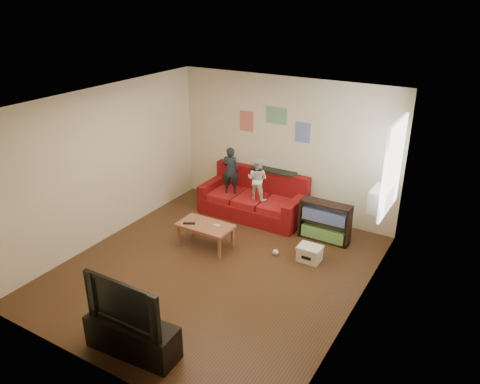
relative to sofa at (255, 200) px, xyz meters
The scene contains 17 objects.
room_shell 2.36m from the sofa, 78.58° to the right, with size 4.52×5.02×2.72m.
sofa is the anchor object (origin of this frame).
child_a 0.77m from the sofa, 159.43° to the right, with size 0.35×0.23×0.95m, color black.
child_b 0.59m from the sofa, 48.92° to the right, with size 0.40×0.31×0.83m, color white.
coffee_table 1.56m from the sofa, 94.17° to the right, with size 0.95×0.52×0.43m.
remote 1.72m from the sofa, 102.26° to the right, with size 0.20×0.05×0.02m, color black.
game_controller 1.51m from the sofa, 86.69° to the right, with size 0.13×0.04×0.03m, color white.
bookshelf 1.60m from the sofa, ahead, with size 0.90×0.27×0.72m.
window 2.99m from the sofa, ahead, with size 0.04×1.08×1.48m, color white.
ac_unit 2.67m from the sofa, ahead, with size 0.28×0.55×0.35m, color #B7B2A3.
artwork_left 1.57m from the sofa, 136.12° to the left, with size 0.30×0.01×0.40m, color #D87266.
artwork_center 1.71m from the sofa, 62.29° to the left, with size 0.42×0.01×0.32m, color #72B27F.
artwork_right 1.65m from the sofa, 28.40° to the left, with size 0.30×0.01×0.38m, color #727FCC.
file_box 1.96m from the sofa, 33.07° to the right, with size 0.39×0.29×0.27m.
tv_stand 4.19m from the sofa, 81.91° to the right, with size 1.20×0.40×0.45m, color black.
television 4.21m from the sofa, 81.91° to the right, with size 1.11×0.15×0.64m, color black.
tissue 1.62m from the sofa, 47.98° to the right, with size 0.10×0.10×0.10m, color silver.
Camera 1 is at (3.62, -5.31, 4.15)m, focal length 35.00 mm.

